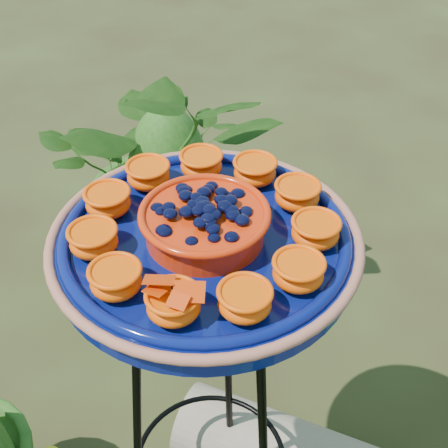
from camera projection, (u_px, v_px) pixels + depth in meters
The scene contains 3 objects.
tripod_stand at pixel (209, 394), 1.21m from camera, with size 0.40×0.40×0.92m.
feeder_dish at pixel (205, 237), 0.96m from camera, with size 0.56×0.56×0.11m.
shrub_back_left at pixel (169, 170), 2.08m from camera, with size 0.73×0.63×0.81m, color #1C4913.
Camera 1 is at (0.37, -0.69, 1.58)m, focal length 50.00 mm.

